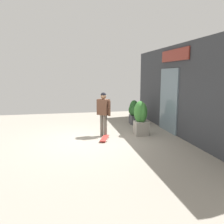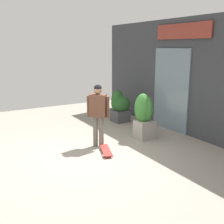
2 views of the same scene
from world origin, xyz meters
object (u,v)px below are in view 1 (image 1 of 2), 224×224
Objects in this scene: planter_box_right at (135,112)px; skateboarder at (103,110)px; skateboard at (105,138)px; planter_box_left at (141,116)px.

skateboarder is at bearing -44.73° from planter_box_right.
skateboard is 0.65× the size of planter_box_left.
skateboarder is 1.08m from skateboard.
skateboard is at bearing -74.23° from planter_box_left.
skateboarder reaches higher than planter_box_left.
planter_box_left reaches higher than planter_box_right.
skateboard is (0.49, -0.04, -0.96)m from skateboarder.
skateboarder is 1.48× the size of planter_box_right.
skateboard is 1.70m from planter_box_left.
skateboarder is 1.27× the size of planter_box_left.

